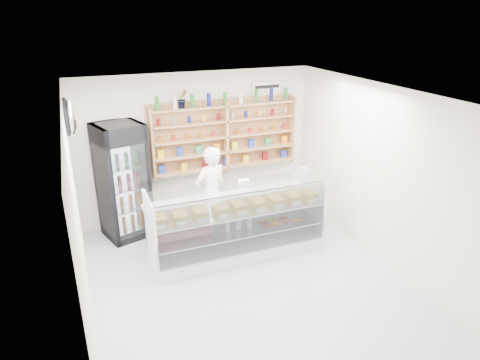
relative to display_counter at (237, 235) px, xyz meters
name	(u,v)px	position (x,y,z in m)	size (l,w,h in m)	color
room	(249,196)	(-0.13, -0.78, 1.05)	(5.00, 5.00, 5.00)	#BABABF
display_counter	(237,235)	(0.00, 0.00, 0.00)	(2.86, 0.85, 1.25)	white
shop_worker	(211,193)	(-0.21, 0.71, 0.50)	(0.62, 0.40, 1.69)	white
drinks_cooler	(123,181)	(-1.61, 1.35, 0.69)	(0.92, 0.91, 2.07)	black
wall_shelving	(226,136)	(0.37, 1.56, 1.25)	(2.84, 0.28, 1.33)	tan
potted_plant	(182,99)	(-0.43, 1.56, 2.01)	(0.18, 0.15, 0.33)	#1E6626
security_mirror	(70,117)	(-2.30, 0.42, 2.10)	(0.15, 0.50, 0.50)	silver
wall_sign	(267,87)	(1.27, 1.69, 2.10)	(0.62, 0.03, 0.20)	white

